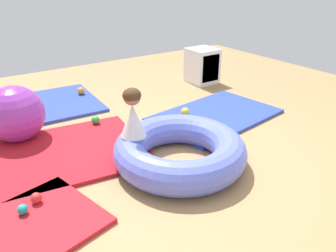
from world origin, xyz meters
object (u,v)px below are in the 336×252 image
Objects in this scene: inflatable_cushion at (180,150)px; play_ball_teal at (23,210)px; play_ball_yellow at (185,112)px; play_ball_orange at (81,91)px; exercise_ball_large at (15,114)px; play_ball_red at (36,198)px; child_in_white at (133,113)px; play_ball_green at (95,120)px; storage_cube at (203,66)px.

inflatable_cushion is 1.44m from play_ball_teal.
play_ball_yellow is at bearing 50.26° from inflatable_cushion.
exercise_ball_large is (-1.08, -0.95, 0.22)m from play_ball_orange.
play_ball_yellow reaches higher than play_ball_orange.
inflatable_cushion is 16.00× the size of play_ball_teal.
play_ball_orange is at bearing 41.20° from exercise_ball_large.
inflatable_cushion is 1.85m from exercise_ball_large.
play_ball_yellow is (0.71, 0.85, -0.06)m from inflatable_cushion.
play_ball_teal is 0.90× the size of play_ball_red.
play_ball_yellow is at bearing -62.43° from play_ball_orange.
child_in_white is 4.73× the size of play_ball_green.
play_ball_yellow reaches higher than play_ball_red.
exercise_ball_large reaches higher than play_ball_yellow.
play_ball_green is 2.29m from storage_cube.
inflatable_cushion is 2.72× the size of child_in_white.
play_ball_orange reaches higher than play_ball_teal.
inflatable_cushion reaches higher than play_ball_green.
inflatable_cushion is at bearing -5.36° from play_ball_red.
play_ball_orange is (-0.08, 2.37, -0.06)m from inflatable_cushion.
storage_cube reaches higher than play_ball_teal.
inflatable_cushion is at bearing -88.00° from play_ball_orange.
play_ball_red is 0.14× the size of exercise_ball_large.
child_in_white is at bearing 144.89° from inflatable_cushion.
child_in_white reaches higher than play_ball_teal.
play_ball_yellow is 1.09× the size of play_ball_green.
inflatable_cushion is 11.82× the size of play_ball_yellow.
play_ball_teal is 0.15m from play_ball_red.
inflatable_cushion is 12.88× the size of play_ball_green.
play_ball_yellow is 1.22× the size of play_ball_red.
play_ball_green is at bearing 47.73° from play_ball_teal.
play_ball_teal is at bearing -101.37° from exercise_ball_large.
storage_cube is at bearing 29.23° from play_ball_red.
storage_cube is at bearing 45.62° from inflatable_cushion.
inflatable_cushion is 14.37× the size of play_ball_red.
child_in_white reaches higher than play_ball_red.
exercise_ball_large is (-0.81, 1.18, -0.23)m from child_in_white.
inflatable_cushion reaches higher than play_ball_orange.
play_ball_teal is at bearing -146.52° from play_ball_red.
storage_cube is (2.22, 1.66, -0.26)m from child_in_white.
play_ball_teal is 3.80m from storage_cube.
inflatable_cushion reaches higher than play_ball_red.
play_ball_green is 1.52m from play_ball_red.
exercise_ball_large is at bearing 78.63° from play_ball_teal.
play_ball_orange is 0.19× the size of storage_cube.
storage_cube reaches higher than play_ball_red.
play_ball_orange reaches higher than play_ball_green.
storage_cube is at bearing -13.46° from play_ball_orange.
play_ball_yellow is (1.07, 0.60, -0.45)m from child_in_white.
play_ball_red is at bearing -130.91° from play_ball_green.
inflatable_cushion is 12.03× the size of play_ball_orange.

